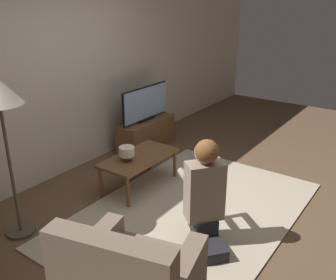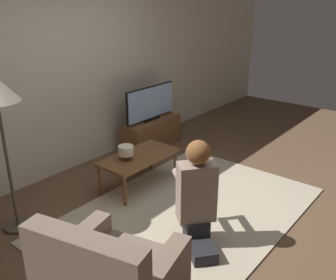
% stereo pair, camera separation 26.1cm
% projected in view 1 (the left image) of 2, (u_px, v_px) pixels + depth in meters
% --- Properties ---
extents(ground_plane, '(10.00, 10.00, 0.00)m').
position_uv_depth(ground_plane, '(190.00, 213.00, 4.04)').
color(ground_plane, brown).
extents(wall_back, '(10.00, 0.06, 2.60)m').
position_uv_depth(wall_back, '(60.00, 73.00, 4.61)').
color(wall_back, beige).
rests_on(wall_back, ground_plane).
extents(rug, '(2.93, 1.96, 0.02)m').
position_uv_depth(rug, '(190.00, 213.00, 4.04)').
color(rug, '#BCAD93').
rests_on(rug, ground_plane).
extents(tv_stand, '(1.00, 0.36, 0.44)m').
position_uv_depth(tv_stand, '(146.00, 134.00, 5.72)').
color(tv_stand, brown).
rests_on(tv_stand, ground_plane).
extents(tv, '(1.00, 0.08, 0.51)m').
position_uv_depth(tv, '(145.00, 103.00, 5.54)').
color(tv, black).
rests_on(tv, tv_stand).
extents(coffee_table, '(0.99, 0.50, 0.41)m').
position_uv_depth(coffee_table, '(139.00, 159.00, 4.48)').
color(coffee_table, brown).
rests_on(coffee_table, ground_plane).
extents(person_kneeling, '(0.68, 0.76, 1.03)m').
position_uv_depth(person_kneeling, '(205.00, 191.00, 3.38)').
color(person_kneeling, '#232328').
rests_on(person_kneeling, rug).
extents(table_lamp, '(0.18, 0.18, 0.17)m').
position_uv_depth(table_lamp, '(127.00, 152.00, 4.31)').
color(table_lamp, '#4C3823').
rests_on(table_lamp, coffee_table).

